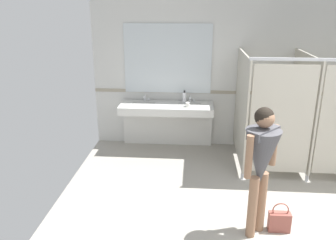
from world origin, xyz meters
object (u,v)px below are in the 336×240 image
(person_standing, at_px, (261,158))
(soap_dispenser, at_px, (184,97))
(handbag, at_px, (279,221))
(paper_cup, at_px, (188,105))

(person_standing, xyz_separation_m, soap_dispenser, (-0.95, 2.62, -0.02))
(person_standing, distance_m, handbag, 0.91)
(handbag, xyz_separation_m, paper_cup, (-1.18, 2.26, 0.78))
(soap_dispenser, height_order, paper_cup, soap_dispenser)
(soap_dispenser, bearing_deg, paper_cup, -77.43)
(person_standing, bearing_deg, soap_dispenser, 109.89)
(handbag, relative_size, soap_dispenser, 1.71)
(person_standing, xyz_separation_m, paper_cup, (-0.88, 2.32, -0.08))
(paper_cup, bearing_deg, handbag, -62.43)
(person_standing, height_order, handbag, person_standing)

